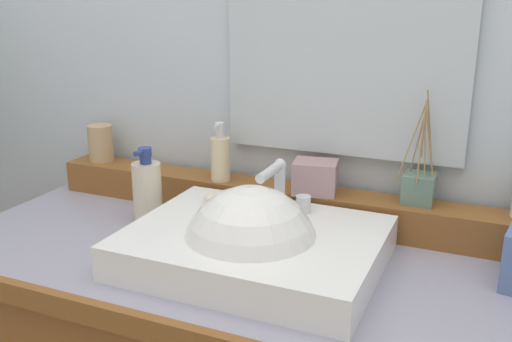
{
  "coord_description": "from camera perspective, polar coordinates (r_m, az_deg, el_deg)",
  "views": [
    {
      "loc": [
        0.43,
        -0.99,
        1.36
      ],
      "look_at": [
        0.0,
        -0.01,
        1.03
      ],
      "focal_mm": 40.31,
      "sensor_mm": 36.0,
      "label": 1
    }
  ],
  "objects": [
    {
      "name": "soap_bar",
      "position": [
        1.29,
        -3.8,
        -2.76
      ],
      "size": [
        0.07,
        0.04,
        0.02
      ],
      "primitive_type": "ellipsoid",
      "color": "beige",
      "rests_on": "sink_basin"
    },
    {
      "name": "sink_basin",
      "position": [
        1.16,
        -0.36,
        -7.86
      ],
      "size": [
        0.5,
        0.39,
        0.29
      ],
      "color": "white",
      "rests_on": "vanity_cabinet"
    },
    {
      "name": "reed_diffuser",
      "position": [
        1.31,
        15.87,
        -1.5
      ],
      "size": [
        0.08,
        0.08,
        0.25
      ],
      "color": "slate",
      "rests_on": "back_ledge"
    },
    {
      "name": "wall_back",
      "position": [
        1.46,
        6.48,
        15.08
      ],
      "size": [
        3.05,
        0.2,
        2.63
      ],
      "primitive_type": "cube",
      "color": "silver",
      "rests_on": "ground"
    },
    {
      "name": "trinket_box",
      "position": [
        1.33,
        5.89,
        -0.6
      ],
      "size": [
        0.11,
        0.1,
        0.08
      ],
      "primitive_type": "cube",
      "rotation": [
        0.0,
        0.0,
        0.18
      ],
      "color": "gray",
      "rests_on": "back_ledge"
    },
    {
      "name": "lotion_bottle",
      "position": [
        1.37,
        -10.74,
        -2.0
      ],
      "size": [
        0.07,
        0.07,
        0.18
      ],
      "color": "beige",
      "rests_on": "vanity_cabinet"
    },
    {
      "name": "mirror",
      "position": [
        1.33,
        8.86,
        14.91
      ],
      "size": [
        0.56,
        0.02,
        0.63
      ],
      "primitive_type": "cube",
      "color": "silver"
    },
    {
      "name": "back_ledge",
      "position": [
        1.38,
        3.8,
        -3.25
      ],
      "size": [
        1.29,
        0.1,
        0.08
      ],
      "primitive_type": "cube",
      "color": "brown",
      "rests_on": "vanity_cabinet"
    },
    {
      "name": "tumbler_cup",
      "position": [
        1.63,
        -15.16,
        2.68
      ],
      "size": [
        0.07,
        0.07,
        0.1
      ],
      "primitive_type": "cylinder",
      "color": "tan",
      "rests_on": "back_ledge"
    },
    {
      "name": "soap_dispenser",
      "position": [
        1.41,
        -3.56,
        1.38
      ],
      "size": [
        0.05,
        0.05,
        0.15
      ],
      "color": "beige",
      "rests_on": "back_ledge"
    }
  ]
}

